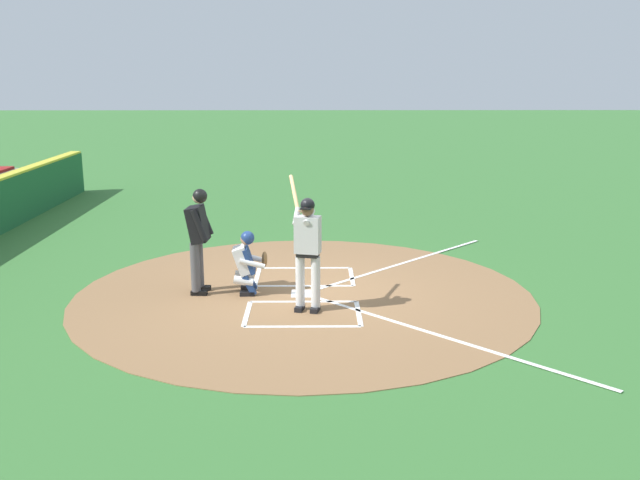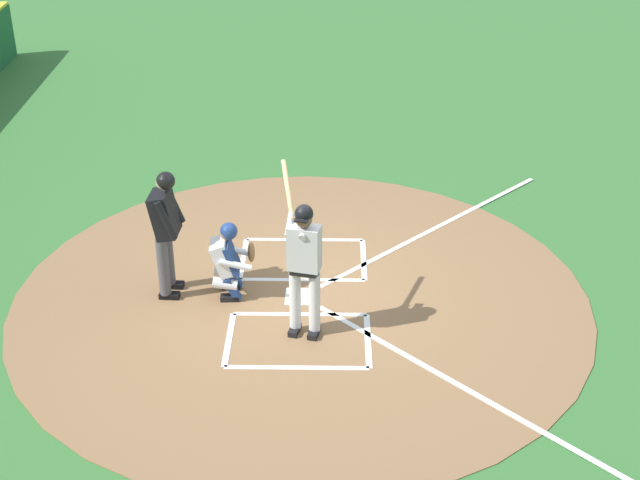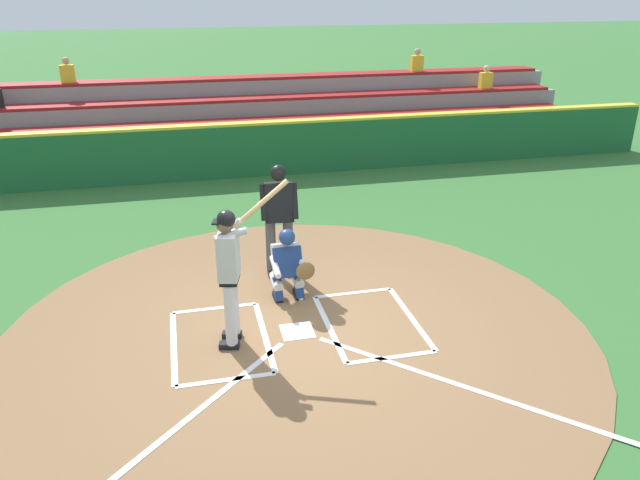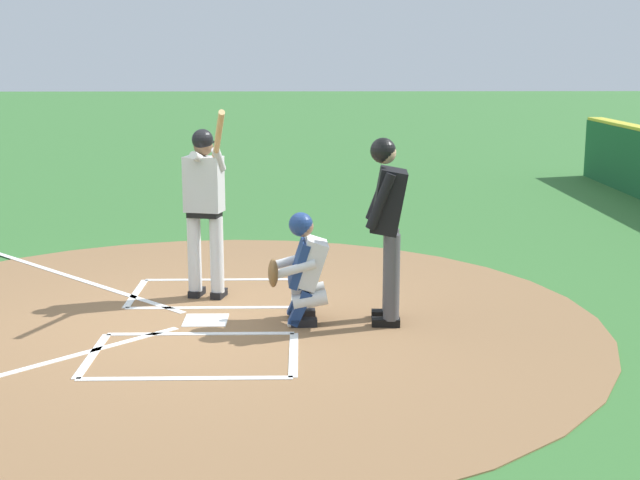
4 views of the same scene
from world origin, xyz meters
name	(u,v)px [view 2 (image 2 of 4)]	position (x,y,z in m)	size (l,w,h in m)	color
ground_plane	(301,297)	(0.00, 0.00, 0.00)	(120.00, 120.00, 0.00)	#387033
dirt_circle	(301,297)	(0.00, 0.00, 0.01)	(8.00, 8.00, 0.01)	olive
home_plate_and_chalk	(364,297)	(0.00, 0.88, 0.01)	(7.93, 4.91, 0.01)	white
batter	(304,260)	(0.86, 0.07, 1.10)	(1.05, 0.54, 2.13)	silver
catcher	(229,258)	(-0.07, -0.99, 0.59)	(0.61, 0.60, 1.13)	black
plate_umpire	(165,225)	(-0.09, -1.82, 1.08)	(0.60, 0.44, 1.86)	#4C4C51
baseball	(241,286)	(-0.23, -0.86, 0.04)	(0.07, 0.07, 0.07)	white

